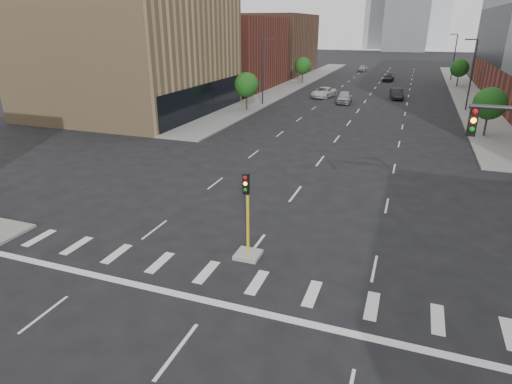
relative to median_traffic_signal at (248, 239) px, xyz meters
The scene contains 18 objects.
sidewalk_left_far 66.75m from the median_traffic_signal, 102.99° to the left, with size 5.00×92.00×0.15m, color gray.
sidewalk_right_far 66.75m from the median_traffic_signal, 77.01° to the left, with size 5.00×92.00×0.15m, color gray.
building_left_mid 41.90m from the median_traffic_signal, 131.55° to the left, with size 20.00×24.00×14.00m, color tan.
building_left_far_a 63.52m from the median_traffic_signal, 115.74° to the left, with size 20.00×22.00×12.00m, color brown.
building_left_far_b 87.64m from the median_traffic_signal, 108.32° to the left, with size 20.00×24.00×13.00m, color brown.
median_traffic_signal is the anchor object (origin of this frame).
streetlight_right_a 48.12m from the median_traffic_signal, 73.76° to the left, with size 1.60×0.22×9.07m.
streetlight_right_b 82.23m from the median_traffic_signal, 80.60° to the left, with size 1.60×0.22×9.07m.
streetlight_left 43.36m from the median_traffic_signal, 108.10° to the left, with size 1.60×0.22×9.07m.
tree_left_near 38.73m from the median_traffic_signal, 111.23° to the left, with size 3.20×3.20×4.85m.
tree_left_far 67.54m from the median_traffic_signal, 101.97° to the left, with size 3.20×3.20×4.85m.
tree_right_near 34.13m from the median_traffic_signal, 65.72° to the left, with size 3.20×3.20×4.85m.
tree_right_far 72.44m from the median_traffic_signal, 78.85° to the left, with size 3.20×3.20×4.85m.
car_near_left 46.70m from the median_traffic_signal, 93.37° to the left, with size 1.98×4.93×1.68m, color #A5A4A9.
car_mid_right 53.16m from the median_traffic_signal, 85.40° to the left, with size 1.68×4.82×1.59m, color black.
car_far_left 51.25m from the median_traffic_signal, 97.48° to the left, with size 2.59×5.61×1.56m, color silver.
car_deep_right 75.83m from the median_traffic_signal, 88.87° to the left, with size 1.88×4.63×1.34m, color black.
car_distant 94.31m from the median_traffic_signal, 93.58° to the left, with size 1.72×4.27×1.45m, color #A0A1A5.
Camera 1 is at (6.72, -8.31, 10.71)m, focal length 30.00 mm.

